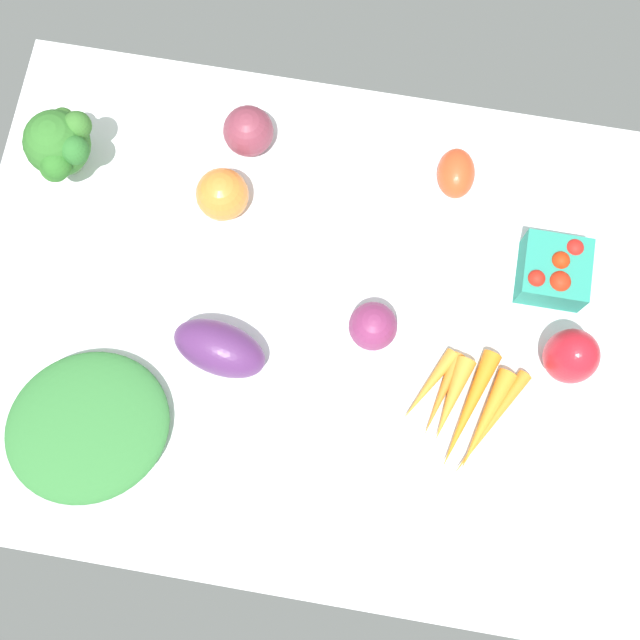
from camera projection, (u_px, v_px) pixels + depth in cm
name	position (u px, v px, depth cm)	size (l,w,h in cm)	color
tablecloth	(320.00, 325.00, 120.61)	(104.00, 76.00, 2.00)	white
broccoli_head	(60.00, 145.00, 117.67)	(10.32, 11.25, 12.53)	#92BC87
eggplant	(220.00, 348.00, 115.00)	(13.40, 7.35, 7.35)	#592C67
red_onion_center	(248.00, 131.00, 122.75)	(7.55, 7.55, 7.55)	brown
carrot_bunch	(465.00, 408.00, 115.39)	(18.02, 18.64, 2.99)	orange
red_onion_near_basket	(373.00, 324.00, 116.06)	(6.90, 6.90, 6.90)	#842E5E
berry_basket	(554.00, 271.00, 118.03)	(9.43, 9.43, 7.04)	teal
roma_tomato	(456.00, 173.00, 122.22)	(7.63, 5.54, 5.54)	#E14C25
leafy_greens_clump	(87.00, 427.00, 113.84)	(22.96, 20.89, 4.46)	#367B3A
bell_pepper_red	(571.00, 359.00, 113.28)	(7.45, 7.45, 9.99)	red
heirloom_tomato_orange	(222.00, 195.00, 120.25)	(7.73, 7.73, 7.73)	orange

